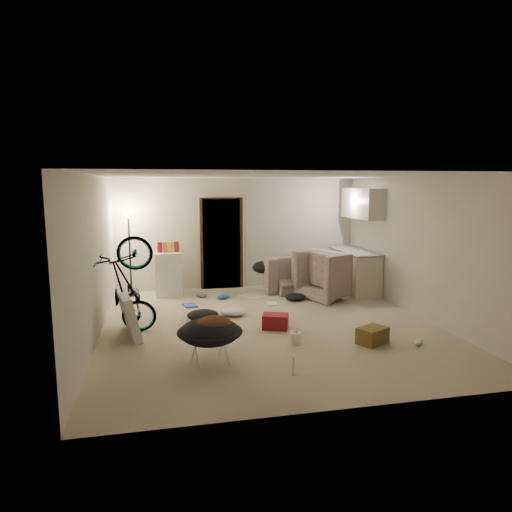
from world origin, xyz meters
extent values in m
cube|color=tan|center=(0.00, 0.00, -0.01)|extent=(5.50, 6.00, 0.02)
cube|color=white|center=(0.00, 0.00, 2.51)|extent=(5.50, 6.00, 0.02)
cube|color=beige|center=(0.00, 3.01, 1.25)|extent=(5.50, 0.02, 2.50)
cube|color=beige|center=(0.00, -3.01, 1.25)|extent=(5.50, 0.02, 2.50)
cube|color=beige|center=(-2.76, 0.00, 1.25)|extent=(0.02, 6.00, 2.50)
cube|color=beige|center=(2.76, 0.00, 1.25)|extent=(0.02, 6.00, 2.50)
cube|color=black|center=(-0.40, 2.97, 1.02)|extent=(0.85, 0.10, 2.04)
cube|color=black|center=(-0.40, 2.94, 1.02)|extent=(0.97, 0.04, 2.10)
cylinder|color=black|center=(-2.40, 2.65, 0.01)|extent=(0.28, 0.28, 0.03)
cylinder|color=black|center=(-2.40, 2.65, 0.85)|extent=(0.04, 0.04, 1.70)
cone|color=#FFE0A5|center=(-2.40, 2.65, 1.72)|extent=(0.24, 0.24, 0.18)
cube|color=beige|center=(2.43, 2.00, 0.44)|extent=(0.60, 1.50, 0.88)
cube|color=gray|center=(2.43, 2.00, 0.90)|extent=(0.64, 1.54, 0.04)
cube|color=beige|center=(2.56, 2.00, 1.95)|extent=(0.38, 1.40, 0.65)
imported|color=#394038|center=(1.44, 2.45, 0.30)|extent=(2.07, 0.91, 0.59)
imported|color=#394038|center=(1.83, 1.71, 0.36)|extent=(1.34, 1.41, 0.72)
imported|color=black|center=(-2.30, 0.02, 0.42)|extent=(1.67, 0.84, 0.93)
imported|color=maroon|center=(-0.20, -2.07, 0.01)|extent=(0.29, 0.25, 0.02)
cube|color=white|center=(-1.61, 2.55, 0.46)|extent=(0.55, 0.55, 0.93)
cube|color=maroon|center=(-1.78, 2.55, 1.00)|extent=(0.12, 0.10, 0.30)
cube|color=#DF571B|center=(-1.66, 2.55, 1.00)|extent=(0.11, 0.08, 0.30)
cube|color=gold|center=(-1.54, 2.55, 1.00)|extent=(0.11, 0.09, 0.30)
cube|color=maroon|center=(-1.42, 2.55, 1.00)|extent=(0.11, 0.09, 0.30)
cylinder|color=silver|center=(-1.17, -1.47, 0.20)|extent=(0.57, 0.57, 0.40)
ellipsoid|color=black|center=(-1.17, -1.47, 0.45)|extent=(0.80, 0.80, 0.34)
torus|color=black|center=(-1.17, -1.47, 0.45)|extent=(0.86, 0.86, 0.06)
ellipsoid|color=#502C1B|center=(-1.12, -1.50, 0.56)|extent=(0.54, 0.48, 0.22)
ellipsoid|color=black|center=(0.49, 2.45, 0.54)|extent=(0.61, 0.52, 0.28)
cube|color=silver|center=(-2.30, -0.01, 0.35)|extent=(0.47, 1.09, 0.71)
cube|color=brown|center=(1.29, -1.20, 0.12)|extent=(0.53, 0.47, 0.25)
cube|color=maroon|center=(0.05, -0.19, 0.12)|extent=(0.50, 0.43, 0.24)
cylinder|color=white|center=(0.16, -0.96, 0.09)|extent=(0.18, 0.18, 0.18)
cone|color=white|center=(0.16, -0.96, 0.22)|extent=(0.10, 0.10, 0.08)
cube|color=#B9B6AA|center=(0.11, 2.02, 0.00)|extent=(0.60, 0.64, 0.01)
cube|color=#3256B4|center=(-1.24, 1.50, 0.02)|extent=(0.31, 0.37, 0.03)
cube|color=silver|center=(0.37, 1.30, 0.01)|extent=(0.23, 0.29, 0.02)
ellipsoid|color=#3256B4|center=(-0.50, 1.92, 0.05)|extent=(0.32, 0.25, 0.11)
ellipsoid|color=slate|center=(-0.94, 2.17, 0.05)|extent=(0.28, 0.23, 0.10)
ellipsoid|color=white|center=(1.94, -1.40, 0.05)|extent=(0.25, 0.25, 0.09)
ellipsoid|color=black|center=(-1.08, 0.53, 0.09)|extent=(0.59, 0.52, 0.18)
ellipsoid|color=black|center=(0.92, 1.52, 0.07)|extent=(0.59, 0.59, 0.14)
ellipsoid|color=silver|center=(-0.51, 0.71, 0.07)|extent=(0.57, 0.54, 0.14)
camera|label=1|loc=(-1.79, -7.24, 2.37)|focal=32.00mm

